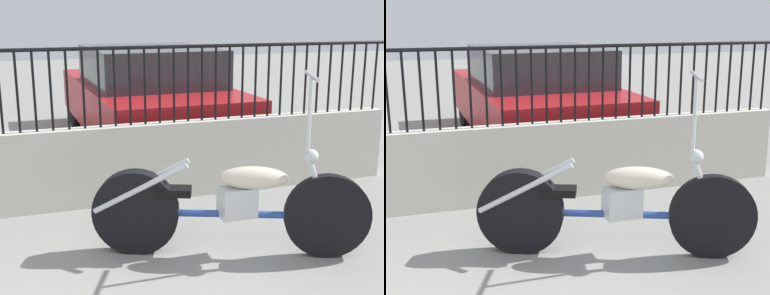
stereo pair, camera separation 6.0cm
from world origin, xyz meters
The scene contains 4 objects.
low_wall centered at (0.00, 3.18, 0.39)m, with size 8.19×0.18×0.79m.
fence_railing centered at (0.00, 3.18, 1.28)m, with size 8.19×0.04×0.77m.
motorcycle_blue centered at (1.55, 1.77, 0.40)m, with size 2.06×0.95×1.44m.
car_red centered at (1.96, 5.61, 0.70)m, with size 1.95×4.28×1.39m.
Camera 2 is at (0.17, -1.92, 1.88)m, focal length 50.00 mm.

